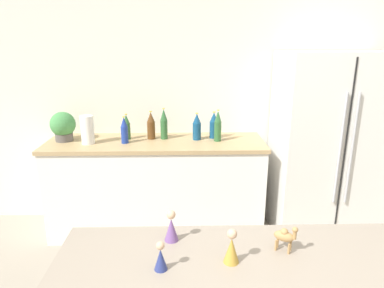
% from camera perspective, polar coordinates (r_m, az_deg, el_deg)
% --- Properties ---
extents(wall_back, '(8.00, 0.06, 2.55)m').
position_cam_1_polar(wall_back, '(3.46, 2.92, 7.84)').
color(wall_back, silver).
rests_on(wall_back, ground_plane).
extents(back_counter, '(2.03, 0.63, 0.92)m').
position_cam_1_polar(back_counter, '(3.37, -5.86, -6.95)').
color(back_counter, white).
rests_on(back_counter, ground_plane).
extents(refrigerator, '(0.95, 0.71, 1.73)m').
position_cam_1_polar(refrigerator, '(3.44, 21.62, -0.43)').
color(refrigerator, silver).
rests_on(refrigerator, ground_plane).
extents(potted_plant, '(0.23, 0.23, 0.27)m').
position_cam_1_polar(potted_plant, '(3.39, -20.70, 2.84)').
color(potted_plant, '#595451').
rests_on(potted_plant, back_counter).
extents(paper_towel_roll, '(0.12, 0.12, 0.26)m').
position_cam_1_polar(paper_towel_roll, '(3.23, -17.04, 2.28)').
color(paper_towel_roll, white).
rests_on(paper_towel_roll, back_counter).
extents(back_bottle_0, '(0.08, 0.08, 0.27)m').
position_cam_1_polar(back_bottle_0, '(3.27, -6.84, 3.04)').
color(back_bottle_0, brown).
rests_on(back_bottle_0, back_counter).
extents(back_bottle_1, '(0.07, 0.07, 0.25)m').
position_cam_1_polar(back_bottle_1, '(3.17, -11.21, 2.23)').
color(back_bottle_1, navy).
rests_on(back_bottle_1, back_counter).
extents(back_bottle_2, '(0.07, 0.07, 0.30)m').
position_cam_1_polar(back_bottle_2, '(3.17, 4.32, 2.97)').
color(back_bottle_2, '#2D6033').
rests_on(back_bottle_2, back_counter).
extents(back_bottle_3, '(0.08, 0.08, 0.26)m').
position_cam_1_polar(back_bottle_3, '(3.28, 3.66, 3.10)').
color(back_bottle_3, navy).
rests_on(back_bottle_3, back_counter).
extents(back_bottle_4, '(0.07, 0.07, 0.24)m').
position_cam_1_polar(back_bottle_4, '(3.30, -10.85, 2.78)').
color(back_bottle_4, '#2D6033').
rests_on(back_bottle_4, back_counter).
extents(back_bottle_5, '(0.08, 0.08, 0.26)m').
position_cam_1_polar(back_bottle_5, '(3.22, 0.81, 2.87)').
color(back_bottle_5, navy).
rests_on(back_bottle_5, back_counter).
extents(back_bottle_6, '(0.07, 0.07, 0.30)m').
position_cam_1_polar(back_bottle_6, '(3.25, -4.71, 3.28)').
color(back_bottle_6, '#2D6033').
rests_on(back_bottle_6, back_counter).
extents(camel_figurine, '(0.09, 0.08, 0.12)m').
position_cam_1_polar(camel_figurine, '(1.44, 15.24, -14.54)').
color(camel_figurine, '#A87F4C').
rests_on(camel_figurine, bar_counter).
extents(wise_man_figurine_blue, '(0.06, 0.06, 0.14)m').
position_cam_1_polar(wise_man_figurine_blue, '(1.46, -3.47, -13.73)').
color(wise_man_figurine_blue, '#6B4784').
rests_on(wise_man_figurine_blue, bar_counter).
extents(wise_man_figurine_crimson, '(0.06, 0.06, 0.14)m').
position_cam_1_polar(wise_man_figurine_crimson, '(1.34, 6.60, -16.87)').
color(wise_man_figurine_crimson, '#B28933').
rests_on(wise_man_figurine_crimson, bar_counter).
extents(wise_man_figurine_purple, '(0.05, 0.05, 0.11)m').
position_cam_1_polar(wise_man_figurine_purple, '(1.31, -5.25, -18.33)').
color(wise_man_figurine_purple, navy).
rests_on(wise_man_figurine_purple, bar_counter).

